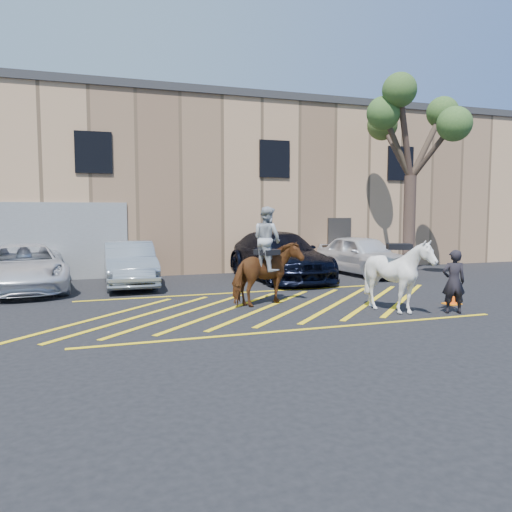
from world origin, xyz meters
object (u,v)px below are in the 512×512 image
object	(u,v)px
tree	(412,124)
traffic_cone	(452,291)
car_white_suv	(363,255)
car_blue_suv	(279,256)
mounted_bay	(267,266)
saddled_white	(398,275)
car_white_pickup	(24,267)
handler	(454,282)
car_silver_sedan	(129,264)

from	to	relation	value
tree	traffic_cone	bearing A→B (deg)	-113.81
car_white_suv	tree	world-z (taller)	tree
car_blue_suv	tree	xyz separation A→B (m)	(4.77, -1.17, 4.84)
mounted_bay	saddled_white	bearing A→B (deg)	-35.99
saddled_white	traffic_cone	world-z (taller)	saddled_white
car_white_pickup	handler	world-z (taller)	handler
car_silver_sedan	car_white_suv	world-z (taller)	car_white_suv
handler	car_white_pickup	bearing A→B (deg)	-14.10
car_white_pickup	car_white_suv	xyz separation A→B (m)	(12.09, 0.07, 0.05)
traffic_cone	car_white_suv	bearing A→B (deg)	80.81
car_silver_sedan	car_white_pickup	bearing A→B (deg)	-178.83
car_white_pickup	mounted_bay	distance (m)	7.92
car_silver_sedan	car_blue_suv	world-z (taller)	car_blue_suv
car_white_pickup	car_white_suv	world-z (taller)	car_white_suv
car_white_suv	car_silver_sedan	bearing A→B (deg)	174.15
car_white_pickup	car_silver_sedan	world-z (taller)	car_silver_sedan
car_silver_sedan	traffic_cone	distance (m)	10.05
car_silver_sedan	tree	size ratio (longest dim) A/B	0.61
mounted_bay	tree	size ratio (longest dim) A/B	0.36
car_white_pickup	mounted_bay	bearing A→B (deg)	-42.38
car_white_pickup	handler	bearing A→B (deg)	-40.68
car_silver_sedan	tree	world-z (taller)	tree
handler	saddled_white	bearing A→B (deg)	-1.21
car_silver_sedan	car_blue_suv	size ratio (longest dim) A/B	0.76
car_white_pickup	car_white_suv	bearing A→B (deg)	-5.41
car_silver_sedan	car_blue_suv	distance (m)	5.35
saddled_white	tree	bearing A→B (deg)	52.43
traffic_cone	saddled_white	bearing A→B (deg)	-166.87
handler	traffic_cone	distance (m)	1.32
car_silver_sedan	mounted_bay	size ratio (longest dim) A/B	1.72
car_blue_suv	car_white_suv	size ratio (longest dim) A/B	1.29
mounted_bay	traffic_cone	bearing A→B (deg)	-17.47
car_white_pickup	car_silver_sedan	xyz separation A→B (m)	(3.20, 0.02, 0.01)
handler	traffic_cone	bearing A→B (deg)	-108.66
handler	saddled_white	distance (m)	1.33
car_blue_suv	car_silver_sedan	bearing A→B (deg)	178.27
car_white_suv	mounted_bay	xyz separation A→B (m)	(-5.74, -4.79, 0.27)
handler	tree	world-z (taller)	tree
mounted_bay	car_white_pickup	bearing A→B (deg)	143.35
tree	car_white_suv	bearing A→B (deg)	135.29
car_blue_suv	car_white_suv	distance (m)	3.55
car_blue_suv	saddled_white	xyz separation A→B (m)	(0.51, -6.72, 0.06)
car_white_pickup	saddled_white	xyz separation A→B (m)	(9.05, -6.68, 0.19)
handler	mounted_bay	size ratio (longest dim) A/B	0.60
saddled_white	handler	bearing A→B (deg)	-22.06
car_white_pickup	handler	xyz separation A→B (m)	(10.28, -7.18, 0.05)
tree	saddled_white	bearing A→B (deg)	-127.57
car_silver_sedan	car_blue_suv	xyz separation A→B (m)	(5.34, 0.01, 0.12)
car_white_suv	traffic_cone	world-z (taller)	car_white_suv
tree	car_silver_sedan	bearing A→B (deg)	173.44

